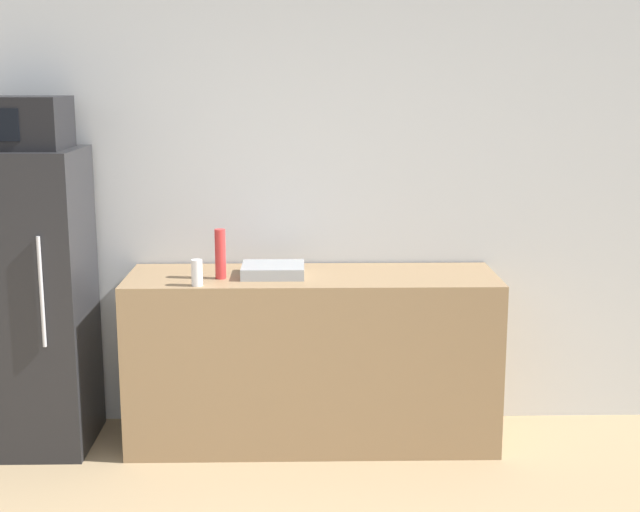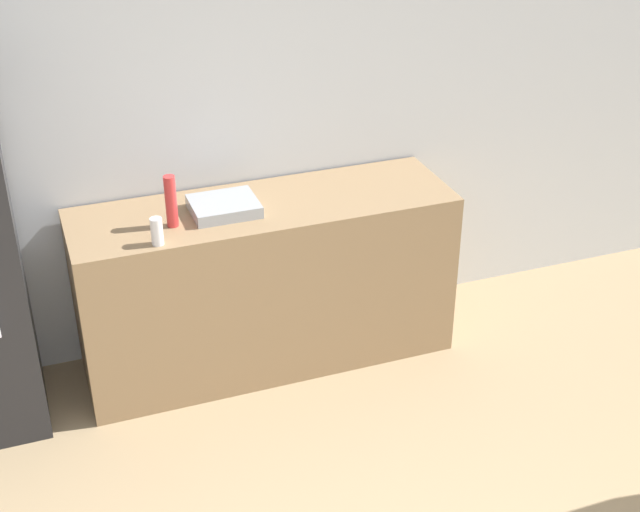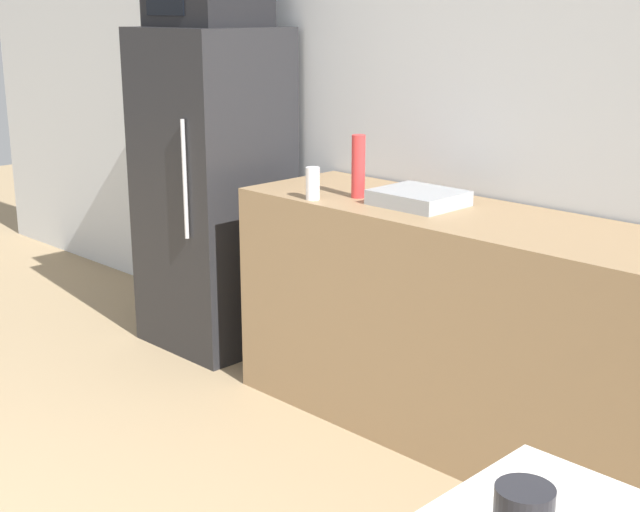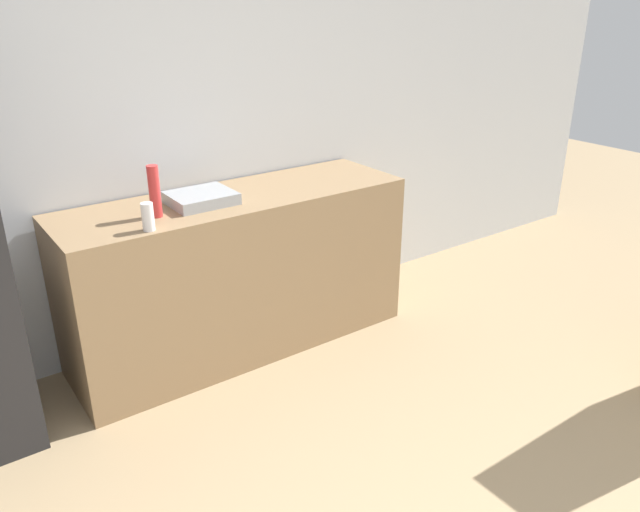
{
  "view_description": "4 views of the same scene",
  "coord_description": "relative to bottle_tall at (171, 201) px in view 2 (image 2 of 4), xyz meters",
  "views": [
    {
      "loc": [
        0.35,
        -1.97,
        1.98
      ],
      "look_at": [
        0.43,
        1.89,
        1.19
      ],
      "focal_mm": 50.0,
      "sensor_mm": 36.0,
      "label": 1
    },
    {
      "loc": [
        -0.72,
        -1.26,
        2.92
      ],
      "look_at": [
        0.38,
        1.76,
        1.11
      ],
      "focal_mm": 50.0,
      "sensor_mm": 36.0,
      "label": 2
    },
    {
      "loc": [
        2.39,
        -0.1,
        1.7
      ],
      "look_at": [
        0.26,
        2.04,
        0.85
      ],
      "focal_mm": 50.0,
      "sensor_mm": 36.0,
      "label": 3
    },
    {
      "loc": [
        -1.13,
        -0.27,
        1.98
      ],
      "look_at": [
        0.39,
        1.83,
        0.87
      ],
      "focal_mm": 35.0,
      "sensor_mm": 36.0,
      "label": 4
    }
  ],
  "objects": [
    {
      "name": "bottle_tall",
      "position": [
        0.0,
        0.0,
        0.0
      ],
      "size": [
        0.06,
        0.06,
        0.26
      ],
      "primitive_type": "cylinder",
      "color": "red",
      "rests_on": "counter"
    },
    {
      "name": "counter",
      "position": [
        0.48,
        0.08,
        -0.6
      ],
      "size": [
        1.98,
        0.6,
        0.93
      ],
      "primitive_type": "cube",
      "color": "#937551",
      "rests_on": "ground_plane"
    },
    {
      "name": "wall_back",
      "position": [
        0.07,
        0.42,
        0.24
      ],
      "size": [
        8.0,
        0.06,
        2.6
      ],
      "primitive_type": "cube",
      "color": "silver",
      "rests_on": "ground_plane"
    },
    {
      "name": "sink_basin",
      "position": [
        0.27,
        0.06,
        -0.1
      ],
      "size": [
        0.33,
        0.28,
        0.06
      ],
      "primitive_type": "cube",
      "color": "#9EA3A8",
      "rests_on": "counter"
    },
    {
      "name": "bottle_short",
      "position": [
        -0.11,
        -0.16,
        -0.06
      ],
      "size": [
        0.06,
        0.06,
        0.13
      ],
      "primitive_type": "cylinder",
      "color": "silver",
      "rests_on": "counter"
    }
  ]
}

